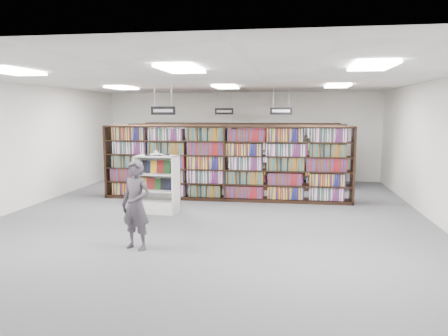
# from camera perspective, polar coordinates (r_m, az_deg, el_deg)

# --- Properties ---
(floor) EXTENTS (12.00, 12.00, 0.00)m
(floor) POSITION_cam_1_polar(r_m,az_deg,el_deg) (10.51, -1.38, -6.28)
(floor) COLOR #55555A
(floor) RESTS_ON ground
(ceiling) EXTENTS (10.00, 12.00, 0.10)m
(ceiling) POSITION_cam_1_polar(r_m,az_deg,el_deg) (10.25, -1.43, 11.40)
(ceiling) COLOR silver
(ceiling) RESTS_ON wall_back
(wall_back) EXTENTS (10.00, 0.10, 3.20)m
(wall_back) POSITION_cam_1_polar(r_m,az_deg,el_deg) (16.18, 2.31, 4.18)
(wall_back) COLOR white
(wall_back) RESTS_ON ground
(wall_front) EXTENTS (10.00, 0.10, 3.20)m
(wall_front) POSITION_cam_1_polar(r_m,az_deg,el_deg) (4.52, -14.81, -3.85)
(wall_front) COLOR white
(wall_front) RESTS_ON ground
(wall_left) EXTENTS (0.10, 12.00, 3.20)m
(wall_left) POSITION_cam_1_polar(r_m,az_deg,el_deg) (12.17, -25.30, 2.50)
(wall_left) COLOR white
(wall_left) RESTS_ON ground
(wall_right) EXTENTS (0.10, 12.00, 3.20)m
(wall_right) POSITION_cam_1_polar(r_m,az_deg,el_deg) (10.60, 26.29, 1.86)
(wall_right) COLOR white
(wall_right) RESTS_ON ground
(bookshelf_row_near) EXTENTS (7.00, 0.60, 2.10)m
(bookshelf_row_near) POSITION_cam_1_polar(r_m,az_deg,el_deg) (12.27, 0.23, 0.65)
(bookshelf_row_near) COLOR black
(bookshelf_row_near) RESTS_ON floor
(bookshelf_row_mid) EXTENTS (7.00, 0.60, 2.10)m
(bookshelf_row_mid) POSITION_cam_1_polar(r_m,az_deg,el_deg) (14.25, 1.41, 1.55)
(bookshelf_row_mid) COLOR black
(bookshelf_row_mid) RESTS_ON floor
(bookshelf_row_far) EXTENTS (7.00, 0.60, 2.10)m
(bookshelf_row_far) POSITION_cam_1_polar(r_m,az_deg,el_deg) (15.93, 2.18, 2.15)
(bookshelf_row_far) COLOR black
(bookshelf_row_far) RESTS_ON floor
(aisle_sign_left) EXTENTS (0.65, 0.02, 0.80)m
(aisle_sign_left) POSITION_cam_1_polar(r_m,az_deg,el_deg) (11.54, -7.96, 7.53)
(aisle_sign_left) COLOR #B2B2B7
(aisle_sign_left) RESTS_ON ceiling
(aisle_sign_right) EXTENTS (0.65, 0.02, 0.80)m
(aisle_sign_right) POSITION_cam_1_polar(r_m,az_deg,el_deg) (13.07, 7.46, 7.49)
(aisle_sign_right) COLOR #B2B2B7
(aisle_sign_right) RESTS_ON ceiling
(aisle_sign_center) EXTENTS (0.65, 0.02, 0.80)m
(aisle_sign_center) POSITION_cam_1_polar(r_m,az_deg,el_deg) (15.24, 0.02, 7.50)
(aisle_sign_center) COLOR #B2B2B7
(aisle_sign_center) RESTS_ON ceiling
(troffer_front_left) EXTENTS (0.60, 1.20, 0.04)m
(troffer_front_left) POSITION_cam_1_polar(r_m,az_deg,el_deg) (8.56, -25.90, 11.26)
(troffer_front_left) COLOR white
(troffer_front_left) RESTS_ON ceiling
(troffer_front_center) EXTENTS (0.60, 1.20, 0.04)m
(troffer_front_center) POSITION_cam_1_polar(r_m,az_deg,el_deg) (7.32, -5.64, 12.74)
(troffer_front_center) COLOR white
(troffer_front_center) RESTS_ON ceiling
(troffer_front_right) EXTENTS (0.60, 1.20, 0.04)m
(troffer_front_right) POSITION_cam_1_polar(r_m,az_deg,el_deg) (7.20, 18.78, 12.49)
(troffer_front_right) COLOR white
(troffer_front_right) RESTS_ON ceiling
(troffer_back_left) EXTENTS (0.60, 1.20, 0.04)m
(troffer_back_left) POSITION_cam_1_polar(r_m,az_deg,el_deg) (13.00, -13.18, 10.14)
(troffer_back_left) COLOR white
(troffer_back_left) RESTS_ON ceiling
(troffer_back_center) EXTENTS (0.60, 1.20, 0.04)m
(troffer_back_center) POSITION_cam_1_polar(r_m,az_deg,el_deg) (12.22, 0.23, 10.53)
(troffer_back_center) COLOR white
(troffer_back_center) RESTS_ON ceiling
(troffer_back_right) EXTENTS (0.60, 1.20, 0.04)m
(troffer_back_right) POSITION_cam_1_polar(r_m,az_deg,el_deg) (12.15, 14.61, 10.32)
(troffer_back_right) COLOR white
(troffer_back_right) RESTS_ON ceiling
(endcap_display) EXTENTS (1.06, 0.60, 1.42)m
(endcap_display) POSITION_cam_1_polar(r_m,az_deg,el_deg) (10.90, -8.64, -3.26)
(endcap_display) COLOR white
(endcap_display) RESTS_ON floor
(open_book) EXTENTS (0.68, 0.54, 0.13)m
(open_book) POSITION_cam_1_polar(r_m,az_deg,el_deg) (10.79, -8.79, 1.83)
(open_book) COLOR black
(open_book) RESTS_ON endcap_display
(shopper) EXTENTS (0.68, 0.55, 1.62)m
(shopper) POSITION_cam_1_polar(r_m,az_deg,el_deg) (8.01, -11.42, -4.77)
(shopper) COLOR #49434D
(shopper) RESTS_ON floor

